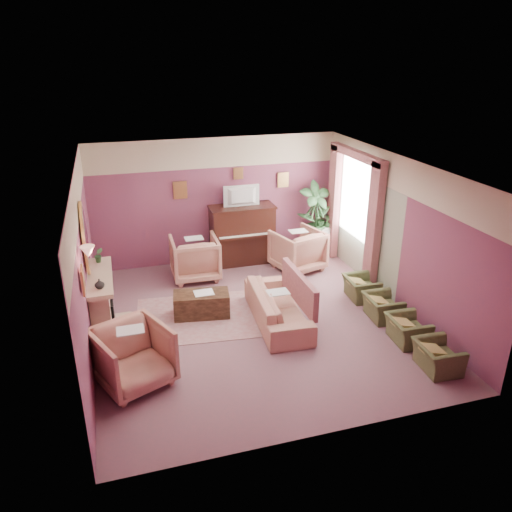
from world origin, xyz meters
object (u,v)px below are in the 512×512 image
object	(u,v)px
piano	(242,235)
olive_chair_b	(408,326)
coffee_table	(202,304)
floral_armchair_right	(298,248)
floral_armchair_front	(133,354)
olive_chair_c	(383,304)
olive_chair_a	(438,353)
floral_armchair_left	(195,256)
side_table	(320,240)
television	(242,195)
sofa	(278,301)
olive_chair_d	(361,285)

from	to	relation	value
piano	olive_chair_b	distance (m)	4.43
coffee_table	floral_armchair_right	world-z (taller)	floral_armchair_right
floral_armchair_front	olive_chair_c	size ratio (longest dim) A/B	1.48
olive_chair_a	floral_armchair_left	bearing A→B (deg)	124.08
olive_chair_a	side_table	bearing A→B (deg)	88.28
olive_chair_a	television	bearing A→B (deg)	109.87
olive_chair_a	side_table	world-z (taller)	side_table
olive_chair_c	side_table	size ratio (longest dim) A/B	0.97
sofa	olive_chair_d	xyz separation A→B (m)	(1.85, 0.39, -0.12)
coffee_table	sofa	world-z (taller)	sofa
floral_armchair_right	olive_chair_d	xyz separation A→B (m)	(0.69, -1.67, -0.21)
television	sofa	size ratio (longest dim) A/B	0.39
floral_armchair_left	olive_chair_c	distance (m)	3.99
olive_chair_c	coffee_table	bearing A→B (deg)	161.72
olive_chair_c	olive_chair_d	size ratio (longest dim) A/B	1.00
olive_chair_c	olive_chair_d	world-z (taller)	same
olive_chair_c	television	bearing A→B (deg)	118.70
olive_chair_b	olive_chair_d	world-z (taller)	same
olive_chair_b	olive_chair_c	bearing A→B (deg)	90.00
floral_armchair_left	olive_chair_d	xyz separation A→B (m)	(2.93, -1.87, -0.21)
television	olive_chair_b	bearing A→B (deg)	-66.47
floral_armchair_right	olive_chair_a	size ratio (longest dim) A/B	1.48
piano	coffee_table	world-z (taller)	piano
floral_armchair_front	side_table	bearing A→B (deg)	40.14
floral_armchair_front	side_table	xyz separation A→B (m)	(4.57, 3.85, -0.15)
television	floral_armchair_front	xyz separation A→B (m)	(-2.68, -3.87, -1.10)
sofa	piano	bearing A→B (deg)	87.81
olive_chair_a	olive_chair_d	bearing A→B (deg)	90.00
olive_chair_a	olive_chair_b	bearing A→B (deg)	90.00
floral_armchair_right	olive_chair_c	world-z (taller)	floral_armchair_right
piano	floral_armchair_front	xyz separation A→B (m)	(-2.68, -3.92, -0.15)
television	olive_chair_c	distance (m)	3.86
coffee_table	olive_chair_b	world-z (taller)	olive_chair_b
floral_armchair_left	olive_chair_b	size ratio (longest dim) A/B	1.48
piano	side_table	world-z (taller)	piano
olive_chair_c	sofa	bearing A→B (deg)	166.87
sofa	side_table	distance (m)	3.39
television	olive_chair_d	distance (m)	3.22
piano	floral_armchair_front	size ratio (longest dim) A/B	1.39
floral_armchair_left	floral_armchair_right	distance (m)	2.25
piano	coffee_table	size ratio (longest dim) A/B	1.40
floral_armchair_front	olive_chair_d	size ratio (longest dim) A/B	1.48
piano	olive_chair_b	size ratio (longest dim) A/B	2.07
olive_chair_c	floral_armchair_left	bearing A→B (deg)	137.43
piano	television	xyz separation A→B (m)	(0.00, -0.05, 0.95)
olive_chair_a	side_table	size ratio (longest dim) A/B	0.97
piano	olive_chair_a	xyz separation A→B (m)	(1.75, -4.88, -0.36)
floral_armchair_front	floral_armchair_right	bearing A→B (deg)	40.33
piano	olive_chair_c	xyz separation A→B (m)	(1.75, -3.24, -0.36)
television	olive_chair_b	xyz separation A→B (m)	(1.75, -4.01, -1.31)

